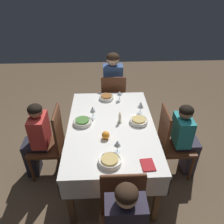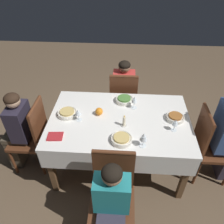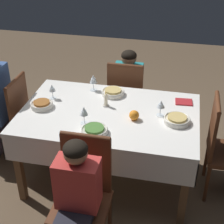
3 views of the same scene
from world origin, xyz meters
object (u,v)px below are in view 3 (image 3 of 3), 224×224
Objects in this scene: person_child_teal at (129,87)px; orange_fruit at (134,115)px; wine_glass_west at (161,105)px; chair_west at (223,146)px; wine_glass_east at (52,89)px; dining_table at (109,121)px; bowl_north at (94,130)px; candle_centerpiece at (106,101)px; bowl_west at (177,119)px; bowl_east at (42,104)px; chair_east at (10,119)px; napkin_red_folded at (184,102)px; bowl_south at (113,92)px; chair_south at (126,97)px; person_child_red at (76,202)px; wine_glass_south at (93,79)px; wine_glass_north at (84,112)px; chair_north at (83,192)px.

person_child_teal is 1.02m from orange_fruit.
wine_glass_west reaches higher than orange_fruit.
chair_west is 0.67m from wine_glass_west.
chair_west is 1.61m from wine_glass_east.
bowl_north reaches higher than dining_table.
dining_table is 0.18m from candle_centerpiece.
bowl_west is 0.65m from candle_centerpiece.
chair_east is at bearing -15.53° from bowl_east.
orange_fruit reaches higher than bowl_west.
bowl_south is at bearing -1.01° from napkin_red_folded.
candle_centerpiece is (0.49, -0.06, -0.05)m from wine_glass_west.
bowl_west is (-1.15, 0.17, -0.07)m from wine_glass_east.
candle_centerpiece is at bearing 82.89° from chair_south.
bowl_north is at bearing 89.01° from bowl_south.
person_child_teal is 1.25m from bowl_north.
chair_south is 11.22× the size of orange_fruit.
bowl_east is at bearing 14.46° from candle_centerpiece.
bowl_west is at bearing 176.52° from dining_table.
wine_glass_east is at bearing -8.51° from bowl_west.
bowl_east is at bearing 56.14° from person_child_teal.
wine_glass_south is (0.21, -1.27, 0.30)m from person_child_red.
chair_east reaches higher than candle_centerpiece.
person_child_teal is at bearing 88.19° from person_child_red.
bowl_north is 1.35× the size of wine_glass_north.
chair_east is 0.92× the size of person_child_red.
candle_centerpiece is at bearing 85.00° from bowl_south.
chair_west is at bearing 177.58° from candle_centerpiece.
orange_fruit is at bearing 148.80° from candle_centerpiece.
wine_glass_south reaches higher than bowl_north.
bowl_east is 2.34× the size of orange_fruit.
bowl_west is 0.18m from wine_glass_west.
bowl_east is at bearing 3.70° from dining_table.
candle_centerpiece is (0.63, -0.14, 0.02)m from bowl_west.
wine_glass_west is 0.34m from napkin_red_folded.
dining_table is at bearing -3.48° from bowl_west.
chair_east is 1.26m from chair_north.
wine_glass_north is (0.13, -0.69, 0.30)m from person_child_red.
wine_glass_south is at bearing 63.47° from person_child_teal.
chair_north is at bearing 91.94° from bowl_north.
person_child_teal reaches higher than chair_north.
bowl_east is 0.57m from candle_centerpiece.
bowl_north is 1.49× the size of wine_glass_west.
dining_table is at bearing 26.34° from napkin_red_folded.
chair_east reaches higher than orange_fruit.
chair_south is at bearing -98.23° from bowl_south.
chair_north is 0.92× the size of person_child_red.
person_child_red reaches higher than bowl_west.
wine_glass_north is (-0.44, 0.17, 0.09)m from bowl_east.
bowl_north is 0.61m from wine_glass_west.
wine_glass_north is (-0.40, 0.35, 0.01)m from wine_glass_east.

